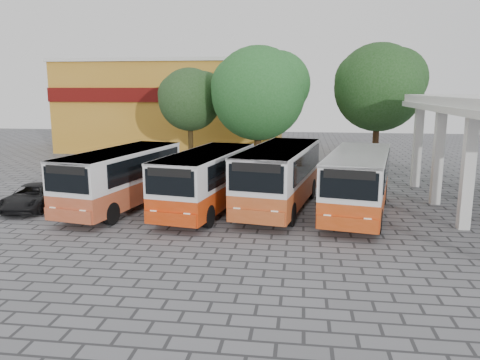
# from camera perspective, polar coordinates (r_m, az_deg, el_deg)

# --- Properties ---
(ground) EXTENTS (90.00, 90.00, 0.00)m
(ground) POSITION_cam_1_polar(r_m,az_deg,el_deg) (18.93, 3.93, -6.63)
(ground) COLOR slate
(ground) RESTS_ON ground
(shophouse_block) EXTENTS (20.40, 10.40, 8.30)m
(shophouse_block) POSITION_cam_1_polar(r_m,az_deg,el_deg) (45.64, -7.90, 9.02)
(shophouse_block) COLOR #BA8022
(shophouse_block) RESTS_ON ground
(bus_far_left) EXTENTS (3.89, 8.27, 2.85)m
(bus_far_left) POSITION_cam_1_polar(r_m,az_deg,el_deg) (23.21, -14.26, 0.57)
(bus_far_left) COLOR #B24C2A
(bus_far_left) RESTS_ON ground
(bus_centre_left) EXTENTS (3.71, 8.19, 2.83)m
(bus_centre_left) POSITION_cam_1_polar(r_m,az_deg,el_deg) (22.09, -4.10, 0.33)
(bus_centre_left) COLOR red
(bus_centre_left) RESTS_ON ground
(bus_centre_right) EXTENTS (3.98, 8.74, 3.02)m
(bus_centre_right) POSITION_cam_1_polar(r_m,az_deg,el_deg) (22.47, 4.85, 0.79)
(bus_centre_right) COLOR #B54D1F
(bus_centre_right) RESTS_ON ground
(bus_far_right) EXTENTS (4.00, 8.45, 2.91)m
(bus_far_right) POSITION_cam_1_polar(r_m,az_deg,el_deg) (21.99, 14.19, 0.08)
(bus_far_right) COLOR #BF4010
(bus_far_right) RESTS_ON ground
(tree_left) EXTENTS (4.85, 4.62, 7.25)m
(tree_left) POSITION_cam_1_polar(r_m,az_deg,el_deg) (35.12, -6.04, 9.97)
(tree_left) COLOR #3E2E14
(tree_left) RESTS_ON ground
(tree_middle) EXTENTS (6.82, 6.49, 8.65)m
(tree_middle) POSITION_cam_1_polar(r_m,az_deg,el_deg) (32.88, 2.38, 10.87)
(tree_middle) COLOR #482D15
(tree_middle) RESTS_ON ground
(tree_right) EXTENTS (6.40, 6.09, 8.86)m
(tree_right) POSITION_cam_1_polar(r_m,az_deg,el_deg) (34.44, 16.68, 11.10)
(tree_right) COLOR #4B2F1B
(tree_right) RESTS_ON ground
(parked_car) EXTENTS (2.43, 4.42, 1.17)m
(parked_car) POSITION_cam_1_polar(r_m,az_deg,el_deg) (24.86, -23.92, -1.87)
(parked_car) COLOR black
(parked_car) RESTS_ON ground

